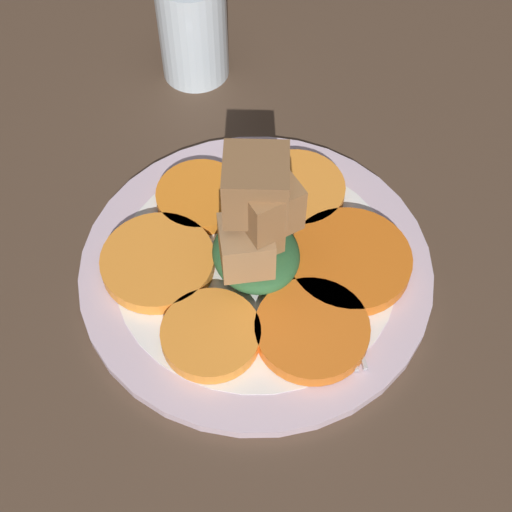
{
  "coord_description": "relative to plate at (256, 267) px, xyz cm",
  "views": [
    {
      "loc": [
        -31.04,
        9.92,
        50.65
      ],
      "look_at": [
        0.0,
        0.0,
        4.1
      ],
      "focal_mm": 50.0,
      "sensor_mm": 36.0,
      "label": 1
    }
  ],
  "objects": [
    {
      "name": "carrot_slice_3",
      "position": [
        2.11,
        7.58,
        1.21
      ],
      "size": [
        9.14,
        9.14,
        1.25
      ],
      "primitive_type": "cylinder",
      "color": "orange",
      "rests_on": "plate"
    },
    {
      "name": "water_glass",
      "position": [
        25.19,
        -1.67,
        4.68
      ],
      "size": [
        6.67,
        6.67,
        10.4
      ],
      "color": "silver",
      "rests_on": "table_slab"
    },
    {
      "name": "plate",
      "position": [
        0.0,
        0.0,
        0.0
      ],
      "size": [
        28.66,
        28.66,
        1.05
      ],
      "color": "silver",
      "rests_on": "table_slab"
    },
    {
      "name": "center_pile",
      "position": [
        -0.43,
        0.11,
        5.81
      ],
      "size": [
        7.69,
        6.92,
        11.88
      ],
      "color": "#2D6033",
      "rests_on": "plate"
    },
    {
      "name": "carrot_slice_5",
      "position": [
        -7.49,
        -2.01,
        1.21
      ],
      "size": [
        8.67,
        8.67,
        1.25
      ],
      "primitive_type": "cylinder",
      "color": "orange",
      "rests_on": "plate"
    },
    {
      "name": "fork",
      "position": [
        -2.41,
        -4.98,
        0.78
      ],
      "size": [
        19.2,
        4.32,
        0.4
      ],
      "rotation": [
        0.0,
        0.0,
        -0.14
      ],
      "color": "#B2B2B7",
      "rests_on": "plate"
    },
    {
      "name": "carrot_slice_4",
      "position": [
        -5.56,
        5.32,
        1.21
      ],
      "size": [
        7.53,
        7.53,
        1.25
      ],
      "primitive_type": "cylinder",
      "color": "orange",
      "rests_on": "plate"
    },
    {
      "name": "carrot_slice_0",
      "position": [
        -2.43,
        -7.12,
        1.21
      ],
      "size": [
        9.9,
        9.9,
        1.25
      ],
      "primitive_type": "cylinder",
      "color": "orange",
      "rests_on": "plate"
    },
    {
      "name": "carrot_slice_2",
      "position": [
        7.61,
        2.57,
        1.21
      ],
      "size": [
        7.56,
        7.56,
        1.25
      ],
      "primitive_type": "cylinder",
      "color": "orange",
      "rests_on": "plate"
    },
    {
      "name": "carrot_slice_1",
      "position": [
        5.81,
        -5.48,
        1.21
      ],
      "size": [
        8.43,
        8.43,
        1.25
      ],
      "primitive_type": "cylinder",
      "color": "orange",
      "rests_on": "plate"
    },
    {
      "name": "table_slab",
      "position": [
        0.0,
        0.0,
        -1.52
      ],
      "size": [
        120.0,
        120.0,
        2.0
      ],
      "primitive_type": "cube",
      "color": "#4C3828",
      "rests_on": "ground"
    }
  ]
}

